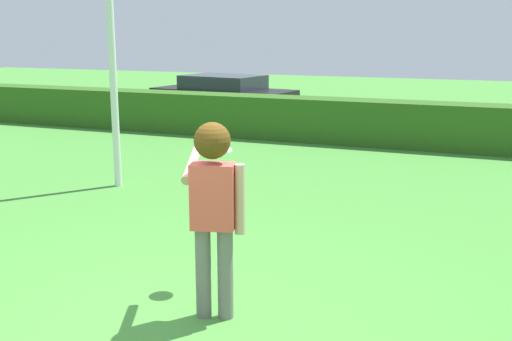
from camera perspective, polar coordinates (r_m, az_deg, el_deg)
ground_plane at (r=5.70m, az=-8.11°, el=-13.88°), size 60.00×60.00×0.00m
person at (r=5.44m, az=-3.92°, el=-2.46°), size 0.69×0.68×1.78m
frisbee at (r=6.14m, az=-3.28°, el=1.84°), size 0.23×0.23×0.03m
hedge_row at (r=14.32m, az=11.21°, el=4.29°), size 26.13×0.90×1.00m
parked_car_black at (r=18.51m, az=-3.02°, el=6.96°), size 4.42×2.35×1.25m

